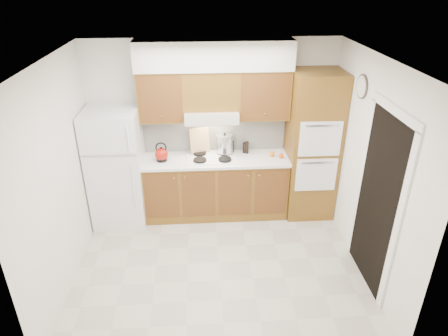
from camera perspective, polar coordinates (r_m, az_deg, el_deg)
name	(u,v)px	position (r m, az deg, el deg)	size (l,w,h in m)	color
floor	(219,262)	(5.35, -0.76, -13.32)	(3.60, 3.60, 0.00)	#BCB7A4
ceiling	(217,60)	(4.18, -0.99, 15.12)	(3.60, 3.60, 0.00)	white
wall_back	(213,128)	(5.99, -1.62, 5.78)	(3.60, 0.02, 2.60)	white
wall_left	(59,179)	(4.88, -22.47, -1.47)	(0.02, 3.00, 2.60)	white
wall_right	(370,170)	(5.03, 20.08, -0.20)	(0.02, 3.00, 2.60)	white
fridge	(117,168)	(5.95, -15.06, 0.06)	(0.75, 0.72, 1.72)	white
base_cabinets	(216,187)	(6.08, -1.17, -2.73)	(2.11, 0.60, 0.90)	brown
countertop	(216,159)	(5.85, -1.21, 1.23)	(2.13, 0.62, 0.04)	white
backsplash	(214,133)	(6.00, -1.37, 5.03)	(2.11, 0.03, 0.56)	white
oven_cabinet	(312,146)	(5.99, 12.46, 3.08)	(0.70, 0.65, 2.20)	brown
upper_cab_left	(161,96)	(5.67, -8.98, 10.14)	(0.63, 0.33, 0.70)	brown
upper_cab_right	(264,94)	(5.72, 5.67, 10.48)	(0.73, 0.33, 0.70)	brown
range_hood	(211,115)	(5.68, -1.82, 7.56)	(0.75, 0.45, 0.15)	silver
upper_cab_over_hood	(211,90)	(5.63, -1.89, 11.12)	(0.75, 0.33, 0.55)	brown
soffit	(214,55)	(5.51, -1.42, 15.85)	(2.13, 0.36, 0.40)	silver
cooktop	(212,157)	(5.86, -1.71, 1.53)	(0.74, 0.50, 0.01)	white
doorway	(377,203)	(4.86, 21.02, -4.71)	(0.02, 0.90, 2.10)	black
wall_clock	(362,87)	(5.21, 19.14, 10.94)	(0.30, 0.30, 0.02)	#3F3833
kettle	(161,154)	(5.79, -8.92, 1.94)	(0.19, 0.19, 0.19)	#98140B
cutting_board	(200,141)	(5.94, -3.48, 3.91)	(0.29, 0.02, 0.39)	tan
stock_pot	(225,143)	(5.94, 0.09, 3.53)	(0.25, 0.25, 0.26)	silver
condiment_a	(232,147)	(5.98, 1.18, 3.06)	(0.05, 0.05, 0.19)	black
condiment_b	(247,148)	(5.98, 3.27, 2.94)	(0.06, 0.06, 0.18)	black
condiment_c	(245,148)	(5.99, 2.95, 2.91)	(0.06, 0.06, 0.16)	black
orange_near	(281,156)	(5.89, 8.14, 1.74)	(0.07, 0.07, 0.07)	#FF570D
orange_far	(272,154)	(5.93, 6.85, 2.01)	(0.08, 0.08, 0.08)	orange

